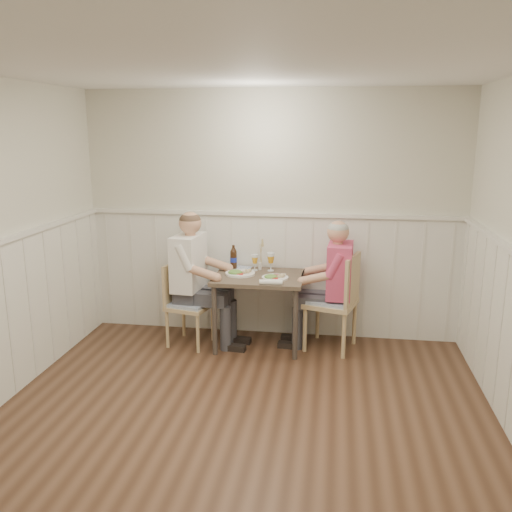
# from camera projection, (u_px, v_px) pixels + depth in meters

# --- Properties ---
(ground_plane) EXTENTS (4.50, 4.50, 0.00)m
(ground_plane) POSITION_uv_depth(u_px,v_px,m) (233.00, 445.00, 3.86)
(ground_plane) COLOR #422A1B
(room_shell) EXTENTS (4.04, 4.54, 2.60)m
(room_shell) POSITION_uv_depth(u_px,v_px,m) (231.00, 236.00, 3.51)
(room_shell) COLOR beige
(room_shell) RESTS_ON ground
(wainscot) EXTENTS (4.00, 4.49, 1.34)m
(wainscot) POSITION_uv_depth(u_px,v_px,m) (248.00, 321.00, 4.36)
(wainscot) COLOR white
(wainscot) RESTS_ON ground
(dining_table) EXTENTS (0.90, 0.70, 0.75)m
(dining_table) POSITION_uv_depth(u_px,v_px,m) (259.00, 285.00, 5.49)
(dining_table) COLOR #4F3C30
(dining_table) RESTS_ON ground
(chair_right) EXTENTS (0.58, 0.58, 0.99)m
(chair_right) POSITION_uv_depth(u_px,v_px,m) (337.00, 298.00, 5.43)
(chair_right) COLOR tan
(chair_right) RESTS_ON ground
(chair_left) EXTENTS (0.49, 0.49, 0.86)m
(chair_left) POSITION_uv_depth(u_px,v_px,m) (185.00, 301.00, 5.58)
(chair_left) COLOR tan
(chair_left) RESTS_ON ground
(man_in_pink) EXTENTS (0.64, 0.44, 1.35)m
(man_in_pink) POSITION_uv_depth(u_px,v_px,m) (335.00, 295.00, 5.44)
(man_in_pink) COLOR #3F3F47
(man_in_pink) RESTS_ON ground
(diner_cream) EXTENTS (0.68, 0.48, 1.41)m
(diner_cream) POSITION_uv_depth(u_px,v_px,m) (193.00, 288.00, 5.58)
(diner_cream) COLOR #3F3F47
(diner_cream) RESTS_ON ground
(plate_man) EXTENTS (0.26, 0.26, 0.07)m
(plate_man) POSITION_uv_depth(u_px,v_px,m) (274.00, 277.00, 5.35)
(plate_man) COLOR white
(plate_man) RESTS_ON dining_table
(plate_diner) EXTENTS (0.30, 0.30, 0.08)m
(plate_diner) POSITION_uv_depth(u_px,v_px,m) (239.00, 272.00, 5.50)
(plate_diner) COLOR white
(plate_diner) RESTS_ON dining_table
(beer_glass_a) EXTENTS (0.08, 0.08, 0.19)m
(beer_glass_a) POSITION_uv_depth(u_px,v_px,m) (271.00, 259.00, 5.62)
(beer_glass_a) COLOR silver
(beer_glass_a) RESTS_ON dining_table
(beer_glass_b) EXTENTS (0.07, 0.07, 0.17)m
(beer_glass_b) POSITION_uv_depth(u_px,v_px,m) (255.00, 260.00, 5.64)
(beer_glass_b) COLOR silver
(beer_glass_b) RESTS_ON dining_table
(beer_bottle) EXTENTS (0.07, 0.07, 0.26)m
(beer_bottle) POSITION_uv_depth(u_px,v_px,m) (234.00, 258.00, 5.71)
(beer_bottle) COLOR black
(beer_bottle) RESTS_ON dining_table
(rolled_napkin) EXTENTS (0.22, 0.06, 0.05)m
(rolled_napkin) POSITION_uv_depth(u_px,v_px,m) (271.00, 282.00, 5.15)
(rolled_napkin) COLOR white
(rolled_napkin) RESTS_ON dining_table
(grass_vase) EXTENTS (0.04, 0.04, 0.35)m
(grass_vase) POSITION_uv_depth(u_px,v_px,m) (260.00, 255.00, 5.66)
(grass_vase) COLOR silver
(grass_vase) RESTS_ON dining_table
(gingham_mat) EXTENTS (0.32, 0.27, 0.01)m
(gingham_mat) POSITION_uv_depth(u_px,v_px,m) (236.00, 268.00, 5.74)
(gingham_mat) COLOR #4E699D
(gingham_mat) RESTS_ON dining_table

